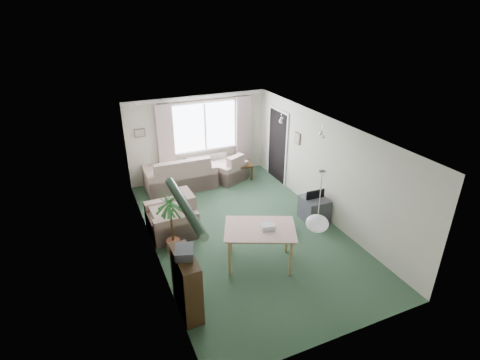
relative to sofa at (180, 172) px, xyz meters
name	(u,v)px	position (x,y,z in m)	size (l,w,h in m)	color
ground	(245,231)	(0.73, -2.75, -0.47)	(6.50, 6.50, 0.00)	#29452F
window	(205,127)	(0.93, 0.48, 1.03)	(1.80, 0.03, 1.30)	white
curtain_rod	(205,100)	(0.93, 0.40, 1.80)	(2.60, 0.03, 0.03)	black
curtain_left	(166,141)	(-0.22, 0.38, 0.80)	(0.45, 0.08, 2.00)	beige
curtain_right	(244,130)	(2.08, 0.38, 0.80)	(0.45, 0.08, 2.00)	beige
radiator	(207,163)	(0.93, 0.44, -0.07)	(1.20, 0.10, 0.55)	white
doorway	(278,146)	(2.71, -0.55, 0.53)	(0.03, 0.95, 2.00)	black
pendant_lamp	(317,223)	(0.93, -5.05, 1.01)	(0.36, 0.36, 0.36)	white
tinsel_garland	(184,206)	(-1.19, -5.05, 1.81)	(1.60, 1.60, 0.12)	#196626
bauble_cluster_a	(281,119)	(2.03, -1.85, 1.75)	(0.20, 0.20, 0.20)	silver
bauble_cluster_b	(322,132)	(2.33, -3.05, 1.75)	(0.20, 0.20, 0.20)	silver
wall_picture_back	(140,133)	(-0.87, 0.48, 1.08)	(0.28, 0.03, 0.22)	brown
wall_picture_right	(298,138)	(2.71, -1.55, 1.08)	(0.03, 0.24, 0.30)	brown
sofa	(180,172)	(0.00, 0.00, 0.00)	(1.87, 0.99, 0.94)	beige
armchair_corner	(227,166)	(1.38, -0.02, -0.07)	(0.90, 0.85, 0.80)	#B4AD88
armchair_left	(171,214)	(-0.77, -2.12, -0.01)	(1.03, 0.97, 0.92)	tan
coffee_table	(234,171)	(1.57, -0.07, -0.24)	(1.03, 0.57, 0.46)	black
photo_frame	(235,160)	(1.64, -0.01, 0.07)	(0.12, 0.02, 0.16)	brown
bookshelf	(187,283)	(-1.11, -4.50, 0.07)	(0.29, 0.88, 1.08)	black
hifi_box	(184,252)	(-1.11, -4.49, 0.68)	(0.28, 0.35, 0.14)	#3C3D42
houseplant	(171,222)	(-0.92, -2.81, 0.23)	(0.60, 0.60, 1.40)	#276522
dining_table	(260,246)	(0.52, -3.86, -0.08)	(1.23, 0.82, 0.77)	tan
gift_box	(268,227)	(0.64, -3.94, 0.36)	(0.25, 0.18, 0.12)	white
tv_cube	(314,209)	(2.43, -2.89, -0.19)	(0.55, 0.60, 0.55)	#3B3C41
pet_bed	(278,226)	(1.46, -2.94, -0.40)	(0.66, 0.66, 0.13)	navy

